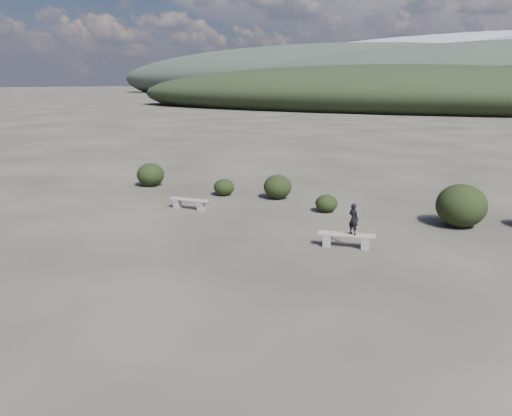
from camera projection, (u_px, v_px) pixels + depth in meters
The scene contains 9 objects.
ground at pixel (187, 272), 13.89m from camera, with size 1200.00×1200.00×0.00m, color #2D2923.
bench_left at pixel (189, 203), 20.76m from camera, with size 1.74×0.59×0.43m.
bench_right at pixel (346, 239), 15.90m from camera, with size 1.85×0.86×0.45m.
seated_person at pixel (354, 219), 15.69m from camera, with size 0.37×0.24×1.01m, color black.
shrub_a at pixel (224, 187), 23.27m from camera, with size 0.96×0.96×0.78m, color black.
shrub_b at pixel (278, 187), 22.58m from camera, with size 1.27×1.27×1.09m, color black.
shrub_c at pixel (326, 203), 20.26m from camera, with size 0.90×0.90×0.72m, color black.
shrub_d at pixel (461, 206), 18.11m from camera, with size 1.80×1.80×1.57m, color black.
shrub_f at pixel (150, 175), 25.35m from camera, with size 1.38×1.38×1.17m, color black.
Camera 1 is at (8.18, -10.33, 5.11)m, focal length 35.00 mm.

